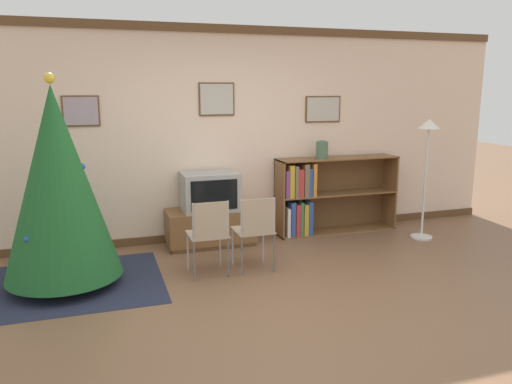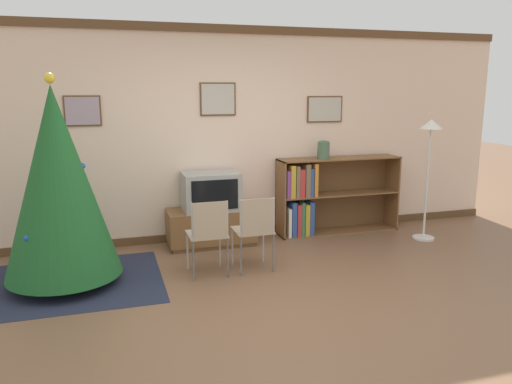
{
  "view_description": "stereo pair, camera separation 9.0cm",
  "coord_description": "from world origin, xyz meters",
  "px_view_note": "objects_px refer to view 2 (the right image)",
  "views": [
    {
      "loc": [
        -1.49,
        -3.93,
        1.94
      ],
      "look_at": [
        0.19,
        1.24,
        0.8
      ],
      "focal_mm": 35.0,
      "sensor_mm": 36.0,
      "label": 1
    },
    {
      "loc": [
        -1.4,
        -3.96,
        1.94
      ],
      "look_at": [
        0.19,
        1.24,
        0.8
      ],
      "focal_mm": 35.0,
      "sensor_mm": 36.0,
      "label": 2
    }
  ],
  "objects_px": {
    "folding_chair_left": "(208,233)",
    "vase": "(324,150)",
    "folding_chair_right": "(255,229)",
    "bookshelf": "(318,197)",
    "television": "(211,191)",
    "standing_lamp": "(430,148)",
    "christmas_tree": "(58,183)",
    "tv_console": "(211,227)"
  },
  "relations": [
    {
      "from": "television",
      "to": "folding_chair_left",
      "type": "bearing_deg",
      "value": -103.55
    },
    {
      "from": "folding_chair_left",
      "to": "folding_chair_right",
      "type": "xyz_separation_m",
      "value": [
        0.5,
        0.0,
        0.0
      ]
    },
    {
      "from": "television",
      "to": "christmas_tree",
      "type": "bearing_deg",
      "value": -153.49
    },
    {
      "from": "television",
      "to": "tv_console",
      "type": "bearing_deg",
      "value": 90.0
    },
    {
      "from": "folding_chair_left",
      "to": "folding_chair_right",
      "type": "height_order",
      "value": "same"
    },
    {
      "from": "television",
      "to": "standing_lamp",
      "type": "relative_size",
      "value": 0.44
    },
    {
      "from": "folding_chair_right",
      "to": "bookshelf",
      "type": "relative_size",
      "value": 0.49
    },
    {
      "from": "vase",
      "to": "standing_lamp",
      "type": "height_order",
      "value": "standing_lamp"
    },
    {
      "from": "christmas_tree",
      "to": "folding_chair_left",
      "type": "xyz_separation_m",
      "value": [
        1.43,
        -0.21,
        -0.56
      ]
    },
    {
      "from": "folding_chair_right",
      "to": "standing_lamp",
      "type": "xyz_separation_m",
      "value": [
        2.46,
        0.48,
        0.72
      ]
    },
    {
      "from": "bookshelf",
      "to": "vase",
      "type": "relative_size",
      "value": 7.15
    },
    {
      "from": "tv_console",
      "to": "bookshelf",
      "type": "distance_m",
      "value": 1.5
    },
    {
      "from": "christmas_tree",
      "to": "folding_chair_right",
      "type": "xyz_separation_m",
      "value": [
        1.93,
        -0.21,
        -0.56
      ]
    },
    {
      "from": "tv_console",
      "to": "television",
      "type": "bearing_deg",
      "value": -90.0
    },
    {
      "from": "bookshelf",
      "to": "vase",
      "type": "bearing_deg",
      "value": -32.5
    },
    {
      "from": "tv_console",
      "to": "vase",
      "type": "distance_m",
      "value": 1.78
    },
    {
      "from": "vase",
      "to": "bookshelf",
      "type": "bearing_deg",
      "value": 147.5
    },
    {
      "from": "tv_console",
      "to": "folding_chair_left",
      "type": "relative_size",
      "value": 1.33
    },
    {
      "from": "folding_chair_right",
      "to": "vase",
      "type": "relative_size",
      "value": 3.48
    },
    {
      "from": "christmas_tree",
      "to": "folding_chair_left",
      "type": "distance_m",
      "value": 1.55
    },
    {
      "from": "tv_console",
      "to": "folding_chair_left",
      "type": "xyz_separation_m",
      "value": [
        -0.25,
        -1.05,
        0.24
      ]
    },
    {
      "from": "folding_chair_left",
      "to": "vase",
      "type": "xyz_separation_m",
      "value": [
        1.78,
        1.09,
        0.67
      ]
    },
    {
      "from": "christmas_tree",
      "to": "folding_chair_right",
      "type": "distance_m",
      "value": 2.02
    },
    {
      "from": "folding_chair_left",
      "to": "folding_chair_right",
      "type": "bearing_deg",
      "value": 0.0
    },
    {
      "from": "tv_console",
      "to": "christmas_tree",
      "type": "bearing_deg",
      "value": -153.42
    },
    {
      "from": "television",
      "to": "standing_lamp",
      "type": "distance_m",
      "value": 2.81
    },
    {
      "from": "standing_lamp",
      "to": "folding_chair_right",
      "type": "bearing_deg",
      "value": -169.0
    },
    {
      "from": "vase",
      "to": "standing_lamp",
      "type": "distance_m",
      "value": 1.33
    },
    {
      "from": "folding_chair_right",
      "to": "vase",
      "type": "distance_m",
      "value": 1.81
    },
    {
      "from": "christmas_tree",
      "to": "television",
      "type": "relative_size",
      "value": 3.01
    },
    {
      "from": "folding_chair_left",
      "to": "standing_lamp",
      "type": "height_order",
      "value": "standing_lamp"
    },
    {
      "from": "tv_console",
      "to": "bookshelf",
      "type": "xyz_separation_m",
      "value": [
        1.48,
        0.08,
        0.27
      ]
    },
    {
      "from": "folding_chair_right",
      "to": "standing_lamp",
      "type": "distance_m",
      "value": 2.61
    },
    {
      "from": "tv_console",
      "to": "television",
      "type": "height_order",
      "value": "television"
    },
    {
      "from": "christmas_tree",
      "to": "folding_chair_right",
      "type": "relative_size",
      "value": 2.52
    },
    {
      "from": "television",
      "to": "bookshelf",
      "type": "xyz_separation_m",
      "value": [
        1.48,
        0.08,
        -0.19
      ]
    },
    {
      "from": "christmas_tree",
      "to": "vase",
      "type": "height_order",
      "value": "christmas_tree"
    },
    {
      "from": "folding_chair_right",
      "to": "bookshelf",
      "type": "xyz_separation_m",
      "value": [
        1.22,
        1.12,
        0.03
      ]
    },
    {
      "from": "folding_chair_right",
      "to": "bookshelf",
      "type": "distance_m",
      "value": 1.66
    },
    {
      "from": "christmas_tree",
      "to": "folding_chair_left",
      "type": "bearing_deg",
      "value": -8.24
    },
    {
      "from": "folding_chair_left",
      "to": "standing_lamp",
      "type": "distance_m",
      "value": 3.08
    },
    {
      "from": "folding_chair_left",
      "to": "vase",
      "type": "bearing_deg",
      "value": 31.52
    }
  ]
}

